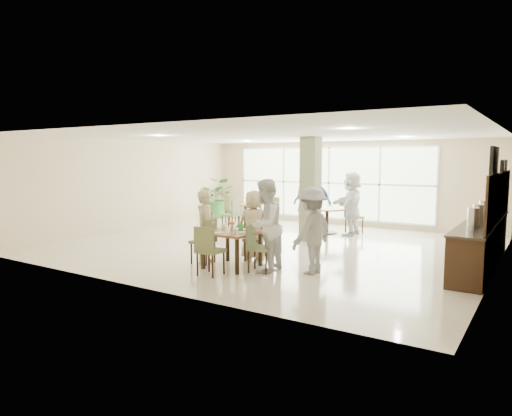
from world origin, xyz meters
The scene contains 23 objects.
ground centered at (0.00, 0.00, 0.00)m, with size 10.00×10.00×0.00m, color beige.
room_shell centered at (0.00, 0.00, 1.70)m, with size 10.00×10.00×10.00m.
window_bank centered at (-0.50, 4.46, 1.40)m, with size 7.00×0.04×7.00m.
column centered at (0.40, 1.20, 1.40)m, with size 0.45×0.45×2.80m, color #626848.
main_table centered at (0.42, -2.45, 0.66)m, with size 1.00×1.00×0.75m.
round_table_left centered at (-2.54, 2.42, 0.55)m, with size 1.01×1.01×0.75m.
round_table_right centered at (0.26, 2.63, 0.58)m, with size 1.14×1.14×0.75m.
chairs_main_table centered at (0.42, -2.43, 0.47)m, with size 1.95×2.03×0.95m.
chairs_table_left centered at (-2.57, 2.42, 0.47)m, with size 2.08×1.89×0.95m.
chairs_table_right centered at (0.20, 2.64, 0.47)m, with size 2.03×2.02×0.95m.
tabletop_clutter centered at (0.47, -2.44, 0.81)m, with size 0.77×0.79×0.21m.
buffet_counter centered at (4.70, 0.51, 0.55)m, with size 0.64×4.70×1.95m.
wall_tv centered at (4.94, -0.60, 2.15)m, with size 0.06×1.00×0.58m.
framed_art_a centered at (4.95, 1.00, 1.85)m, with size 0.05×0.55×0.70m.
framed_art_b centered at (4.95, 1.80, 1.85)m, with size 0.05×0.55×0.70m.
potted_plant centered at (-4.67, 3.71, 0.76)m, with size 1.37×1.37×1.53m, color #306B2B.
teen_left centered at (-0.27, -2.43, 0.78)m, with size 0.57×0.37×1.56m, color tan.
teen_far centered at (0.39, -1.57, 0.77)m, with size 0.75×0.41×1.54m, color tan.
teen_right centered at (1.15, -2.34, 0.91)m, with size 0.89×0.69×1.83m, color white.
teen_standing centered at (2.00, -2.00, 0.84)m, with size 1.09×0.62×1.68m, color #979799.
adult_a centered at (0.19, 1.75, 0.96)m, with size 1.12×0.64×1.92m, color #3F71BF.
adult_b centered at (1.00, 2.70, 0.92)m, with size 1.71×0.74×1.85m, color white.
adult_standing centered at (-1.11, 3.80, 0.83)m, with size 0.60×0.40×1.65m, color tan.
Camera 1 is at (5.79, -9.89, 2.22)m, focal length 32.00 mm.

